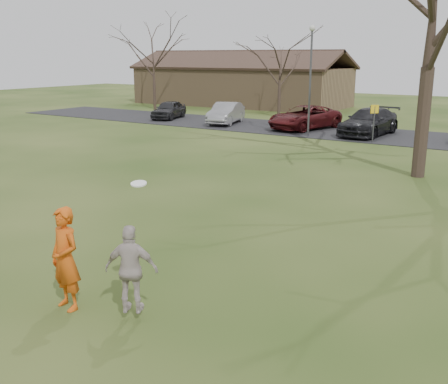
# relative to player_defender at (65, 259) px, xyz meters

# --- Properties ---
(ground) EXTENTS (120.00, 120.00, 0.00)m
(ground) POSITION_rel_player_defender_xyz_m (0.89, 0.03, -0.98)
(ground) COLOR #1E380F
(ground) RESTS_ON ground
(parking_strip) EXTENTS (62.00, 6.50, 0.04)m
(parking_strip) POSITION_rel_player_defender_xyz_m (0.89, 25.03, -0.96)
(parking_strip) COLOR black
(parking_strip) RESTS_ON ground
(player_defender) EXTENTS (0.78, 0.58, 1.96)m
(player_defender) POSITION_rel_player_defender_xyz_m (0.00, 0.00, 0.00)
(player_defender) COLOR #CC4F10
(player_defender) RESTS_ON ground
(car_0) EXTENTS (2.57, 4.19, 1.33)m
(car_0) POSITION_rel_player_defender_xyz_m (-17.47, 24.94, -0.28)
(car_0) COLOR #262629
(car_0) RESTS_ON parking_strip
(car_1) EXTENTS (2.61, 4.64, 1.45)m
(car_1) POSITION_rel_player_defender_xyz_m (-12.24, 24.71, -0.22)
(car_1) COLOR gray
(car_1) RESTS_ON parking_strip
(car_2) EXTENTS (3.72, 5.78, 1.48)m
(car_2) POSITION_rel_player_defender_xyz_m (-6.52, 25.12, -0.20)
(car_2) COLOR #4D1214
(car_2) RESTS_ON parking_strip
(car_3) EXTENTS (2.56, 5.49, 1.55)m
(car_3) POSITION_rel_player_defender_xyz_m (-2.21, 24.75, -0.17)
(car_3) COLOR black
(car_3) RESTS_ON parking_strip
(catching_play) EXTENTS (1.02, 0.77, 2.40)m
(catching_play) POSITION_rel_player_defender_xyz_m (1.36, 0.29, 0.00)
(catching_play) COLOR #B6A7A3
(catching_play) RESTS_ON ground
(building) EXTENTS (20.60, 8.50, 5.14)m
(building) POSITION_rel_player_defender_xyz_m (-19.11, 38.03, 0.95)
(building) COLOR #8C6D4C
(building) RESTS_ON ground
(lamp_post) EXTENTS (0.34, 0.34, 6.27)m
(lamp_post) POSITION_rel_player_defender_xyz_m (-5.11, 22.53, 2.99)
(lamp_post) COLOR #47474C
(lamp_post) RESTS_ON ground
(sign_yellow) EXTENTS (0.35, 0.35, 2.08)m
(sign_yellow) POSITION_rel_player_defender_xyz_m (-1.11, 22.03, 0.47)
(sign_yellow) COLOR #47474C
(sign_yellow) RESTS_ON ground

